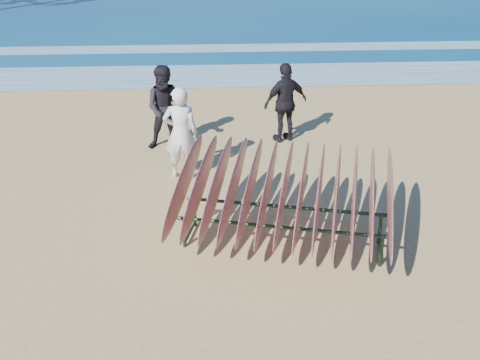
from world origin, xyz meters
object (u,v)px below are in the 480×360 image
Objects in this scene: surfboard_rack at (284,193)px; person_dark_b at (286,103)px; person_white at (181,133)px; person_dark_a at (166,108)px.

person_dark_b is (0.57, 4.35, -0.05)m from surfboard_rack.
person_white reaches higher than person_dark_b.
surfboard_rack is 4.38m from person_dark_b.
person_white is 2.81m from person_dark_b.
person_dark_b is (2.20, 1.75, -0.03)m from person_white.
person_dark_a is (-1.98, 4.05, -0.01)m from surfboard_rack.
surfboard_rack is at bearing -63.94° from person_dark_a.
person_white is (-1.63, 2.59, -0.02)m from surfboard_rack.
person_white is at bearing -76.54° from person_dark_a.
surfboard_rack is 3.06m from person_white.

